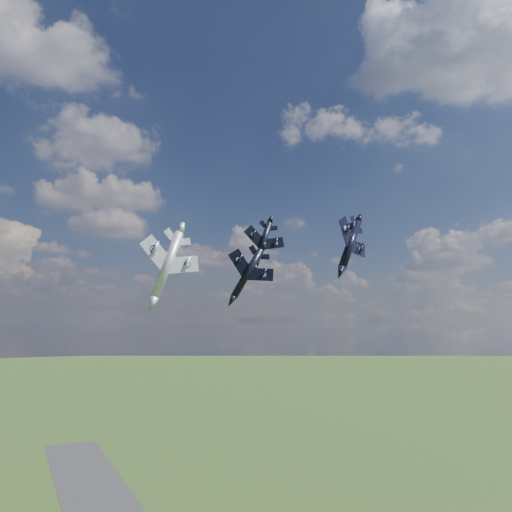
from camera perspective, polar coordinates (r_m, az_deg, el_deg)
name	(u,v)px	position (r m, az deg, el deg)	size (l,w,h in m)	color
jet_lead_navy	(248,273)	(93.43, -0.95, -1.93)	(10.11, 14.10, 2.92)	black
jet_right_navy	(350,244)	(80.79, 10.71, 1.32)	(9.47, 13.20, 2.73)	black
jet_high_navy	(262,244)	(109.56, 0.74, 1.41)	(9.99, 13.93, 2.88)	black
jet_left_silver	(167,264)	(84.82, -10.11, -0.95)	(11.70, 16.31, 3.37)	#AAADB5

